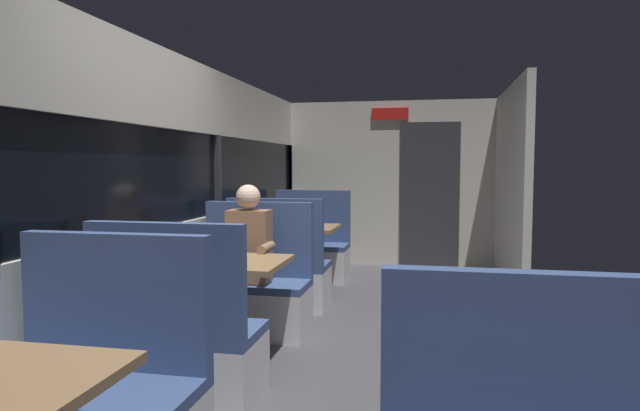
{
  "coord_description": "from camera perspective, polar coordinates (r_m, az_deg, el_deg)",
  "views": [
    {
      "loc": [
        0.57,
        -3.56,
        1.42
      ],
      "look_at": [
        -0.5,
        1.74,
        1.02
      ],
      "focal_mm": 30.97,
      "sensor_mm": 36.0,
      "label": 1
    }
  ],
  "objects": [
    {
      "name": "carriage_window_panel_left",
      "position": [
        4.1,
        -18.13,
        -0.36
      ],
      "size": [
        0.09,
        8.48,
        2.3
      ],
      "color": "beige",
      "rests_on": "ground_plane"
    },
    {
      "name": "carriage_end_bulkhead",
      "position": [
        7.77,
        7.65,
        2.12
      ],
      "size": [
        2.9,
        0.11,
        2.3
      ],
      "color": "beige",
      "rests_on": "ground_plane"
    },
    {
      "name": "dining_table_mid_window",
      "position": [
        4.05,
        -10.08,
        -6.96
      ],
      "size": [
        0.9,
        0.7,
        0.74
      ],
      "color": "#9E9EA3",
      "rests_on": "ground_plane"
    },
    {
      "name": "bench_far_window_facing_entry",
      "position": [
        6.87,
        -1.04,
        -4.91
      ],
      "size": [
        0.95,
        0.5,
        1.1
      ],
      "color": "silver",
      "rests_on": "ground_plane"
    },
    {
      "name": "bench_near_window_facing_entry",
      "position": [
        2.83,
        -22.03,
        -18.79
      ],
      "size": [
        0.95,
        0.5,
        1.1
      ],
      "color": "silver",
      "rests_on": "ground_plane"
    },
    {
      "name": "ground_plane",
      "position": [
        3.87,
        2.28,
        -17.45
      ],
      "size": [
        3.3,
        9.2,
        0.02
      ],
      "primitive_type": "cube",
      "color": "#423F44"
    },
    {
      "name": "bench_mid_window_facing_entry",
      "position": [
        4.76,
        -6.91,
        -9.07
      ],
      "size": [
        0.95,
        0.5,
        1.1
      ],
      "color": "silver",
      "rests_on": "ground_plane"
    },
    {
      "name": "dining_table_far_window",
      "position": [
        6.15,
        -2.45,
        -3.06
      ],
      "size": [
        0.9,
        0.7,
        0.74
      ],
      "color": "#9E9EA3",
      "rests_on": "ground_plane"
    },
    {
      "name": "carriage_aisle_panel_right",
      "position": [
        6.62,
        19.07,
        1.66
      ],
      "size": [
        0.08,
        2.4,
        2.3
      ],
      "primitive_type": "cube",
      "color": "beige",
      "rests_on": "ground_plane"
    },
    {
      "name": "seated_passenger",
      "position": [
        4.65,
        -7.21,
        -6.76
      ],
      "size": [
        0.47,
        0.55,
        1.26
      ],
      "color": "#26262D",
      "rests_on": "ground_plane"
    },
    {
      "name": "bench_far_window_facing_end",
      "position": [
        5.53,
        -4.19,
        -7.16
      ],
      "size": [
        0.95,
        0.5,
        1.1
      ],
      "color": "silver",
      "rests_on": "ground_plane"
    },
    {
      "name": "bench_mid_window_facing_end",
      "position": [
        3.51,
        -14.32,
        -14.06
      ],
      "size": [
        0.95,
        0.5,
        1.1
      ],
      "color": "silver",
      "rests_on": "ground_plane"
    }
  ]
}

